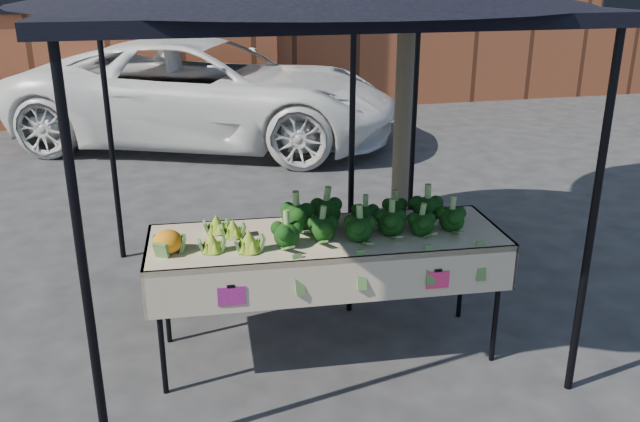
{
  "coord_description": "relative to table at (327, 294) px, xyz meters",
  "views": [
    {
      "loc": [
        -1.19,
        -4.07,
        2.59
      ],
      "look_at": [
        -0.14,
        0.18,
        1.0
      ],
      "focal_mm": 37.55,
      "sensor_mm": 36.0,
      "label": 1
    }
  ],
  "objects": [
    {
      "name": "ground",
      "position": [
        0.14,
        0.02,
        -0.45
      ],
      "size": [
        90.0,
        90.0,
        0.0
      ],
      "primitive_type": "plane",
      "color": "#272729"
    },
    {
      "name": "table",
      "position": [
        0.0,
        0.0,
        0.0
      ],
      "size": [
        2.45,
        0.97,
        0.9
      ],
      "color": "beige",
      "rests_on": "ground"
    },
    {
      "name": "romanesco_cluster",
      "position": [
        -0.66,
        0.04,
        0.54
      ],
      "size": [
        0.41,
        0.55,
        0.18
      ],
      "primitive_type": "ellipsoid",
      "color": "#8DA72A",
      "rests_on": "table"
    },
    {
      "name": "cauliflower_pair",
      "position": [
        -1.05,
        -0.05,
        0.53
      ],
      "size": [
        0.18,
        0.18,
        0.16
      ],
      "primitive_type": "ellipsoid",
      "color": "orange",
      "rests_on": "table"
    },
    {
      "name": "street_tree",
      "position": [
        1.12,
        1.6,
        1.86
      ],
      "size": [
        2.34,
        2.34,
        4.62
      ],
      "primitive_type": null,
      "color": "#1E4C14",
      "rests_on": "ground"
    },
    {
      "name": "broccoli_heap",
      "position": [
        0.28,
        0.03,
        0.57
      ],
      "size": [
        1.35,
        0.55,
        0.24
      ],
      "primitive_type": "ellipsoid",
      "color": "black",
      "rests_on": "table"
    },
    {
      "name": "canopy",
      "position": [
        -0.02,
        0.63,
        0.92
      ],
      "size": [
        3.16,
        3.16,
        2.74
      ],
      "primitive_type": null,
      "color": "black",
      "rests_on": "ground"
    }
  ]
}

